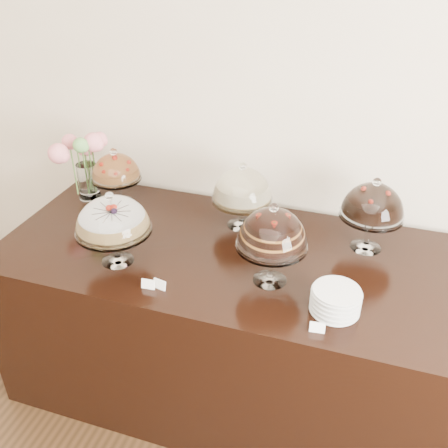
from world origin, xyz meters
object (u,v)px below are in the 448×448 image
(cake_stand_fruit_tart, at_px, (116,169))
(flower_vase, at_px, (82,157))
(plate_stack, at_px, (336,301))
(cake_stand_cheesecake, at_px, (242,188))
(display_counter, at_px, (227,321))
(cake_stand_choco_layer, at_px, (272,231))
(cake_stand_dark_choco, at_px, (373,204))
(cake_stand_sugar_sponge, at_px, (112,218))

(cake_stand_fruit_tart, xyz_separation_m, flower_vase, (-0.19, -0.01, 0.05))
(flower_vase, height_order, plate_stack, flower_vase)
(cake_stand_cheesecake, relative_size, flower_vase, 0.90)
(cake_stand_fruit_tart, relative_size, flower_vase, 0.81)
(display_counter, height_order, cake_stand_choco_layer, cake_stand_choco_layer)
(cake_stand_choco_layer, relative_size, plate_stack, 1.97)
(cake_stand_cheesecake, distance_m, plate_stack, 0.78)
(cake_stand_fruit_tart, bearing_deg, cake_stand_cheesecake, -2.45)
(cake_stand_cheesecake, distance_m, cake_stand_fruit_tart, 0.73)
(display_counter, xyz_separation_m, cake_stand_cheesecake, (-0.00, 0.25, 0.67))
(flower_vase, bearing_deg, cake_stand_cheesecake, -1.09)
(flower_vase, bearing_deg, display_counter, -16.40)
(display_counter, xyz_separation_m, cake_stand_fruit_tart, (-0.73, 0.28, 0.65))
(cake_stand_dark_choco, relative_size, cake_stand_fruit_tart, 1.17)
(cake_stand_dark_choco, distance_m, flower_vase, 1.55)
(cake_stand_fruit_tart, bearing_deg, cake_stand_sugar_sponge, -62.38)
(cake_stand_cheesecake, relative_size, cake_stand_dark_choco, 0.95)
(display_counter, relative_size, cake_stand_dark_choco, 5.91)
(cake_stand_choco_layer, xyz_separation_m, flower_vase, (-1.17, 0.43, -0.01))
(display_counter, height_order, cake_stand_sugar_sponge, cake_stand_sugar_sponge)
(cake_stand_dark_choco, xyz_separation_m, flower_vase, (-1.55, 0.03, 0.01))
(flower_vase, distance_m, plate_stack, 1.57)
(flower_vase, bearing_deg, cake_stand_sugar_sponge, -47.57)
(cake_stand_sugar_sponge, distance_m, cake_stand_cheesecake, 0.67)
(cake_stand_cheesecake, bearing_deg, cake_stand_dark_choco, -1.29)
(cake_stand_choco_layer, xyz_separation_m, cake_stand_dark_choco, (0.38, 0.40, -0.01))
(cake_stand_cheesecake, bearing_deg, display_counter, -89.19)
(cake_stand_fruit_tart, distance_m, flower_vase, 0.20)
(cake_stand_sugar_sponge, height_order, cake_stand_choco_layer, cake_stand_choco_layer)
(flower_vase, bearing_deg, cake_stand_fruit_tart, 4.10)
(display_counter, relative_size, cake_stand_sugar_sponge, 6.13)
(display_counter, distance_m, cake_stand_choco_layer, 0.76)
(display_counter, height_order, cake_stand_dark_choco, cake_stand_dark_choco)
(display_counter, height_order, cake_stand_cheesecake, cake_stand_cheesecake)
(cake_stand_fruit_tart, distance_m, plate_stack, 1.40)
(cake_stand_dark_choco, bearing_deg, cake_stand_fruit_tart, 178.09)
(cake_stand_dark_choco, bearing_deg, flower_vase, 178.83)
(cake_stand_cheesecake, bearing_deg, flower_vase, 178.91)
(display_counter, bearing_deg, cake_stand_dark_choco, 20.90)
(display_counter, xyz_separation_m, plate_stack, (0.54, -0.27, 0.50))
(cake_stand_cheesecake, height_order, cake_stand_fruit_tart, cake_stand_cheesecake)
(cake_stand_cheesecake, xyz_separation_m, plate_stack, (0.55, -0.53, -0.16))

